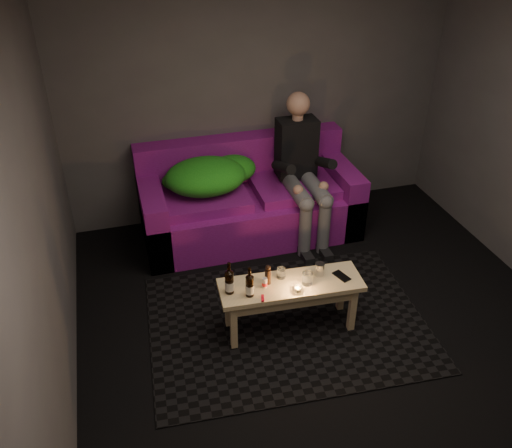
{
  "coord_description": "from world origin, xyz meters",
  "views": [
    {
      "loc": [
        -1.48,
        -2.86,
        3.12
      ],
      "look_at": [
        -0.33,
        1.18,
        0.47
      ],
      "focal_mm": 38.0,
      "sensor_mm": 36.0,
      "label": 1
    }
  ],
  "objects_px": {
    "sofa": "(248,202)",
    "coffee_table": "(291,291)",
    "beer_bottle_b": "(250,286)",
    "person": "(302,167)",
    "steel_cup": "(320,269)",
    "beer_bottle_a": "(229,282)"
  },
  "relations": [
    {
      "from": "beer_bottle_a",
      "to": "beer_bottle_b",
      "type": "bearing_deg",
      "value": -29.1
    },
    {
      "from": "beer_bottle_b",
      "to": "coffee_table",
      "type": "bearing_deg",
      "value": 9.1
    },
    {
      "from": "beer_bottle_a",
      "to": "person",
      "type": "bearing_deg",
      "value": 51.69
    },
    {
      "from": "coffee_table",
      "to": "beer_bottle_a",
      "type": "relative_size",
      "value": 4.18
    },
    {
      "from": "beer_bottle_b",
      "to": "steel_cup",
      "type": "xyz_separation_m",
      "value": [
        0.6,
        0.1,
        -0.04
      ]
    },
    {
      "from": "beer_bottle_b",
      "to": "person",
      "type": "bearing_deg",
      "value": 56.97
    },
    {
      "from": "beer_bottle_a",
      "to": "beer_bottle_b",
      "type": "xyz_separation_m",
      "value": [
        0.14,
        -0.08,
        -0.01
      ]
    },
    {
      "from": "steel_cup",
      "to": "person",
      "type": "bearing_deg",
      "value": 76.41
    },
    {
      "from": "sofa",
      "to": "beer_bottle_b",
      "type": "relative_size",
      "value": 8.47
    },
    {
      "from": "coffee_table",
      "to": "beer_bottle_b",
      "type": "distance_m",
      "value": 0.4
    },
    {
      "from": "sofa",
      "to": "coffee_table",
      "type": "bearing_deg",
      "value": -92.52
    },
    {
      "from": "sofa",
      "to": "coffee_table",
      "type": "height_order",
      "value": "sofa"
    },
    {
      "from": "sofa",
      "to": "steel_cup",
      "type": "xyz_separation_m",
      "value": [
        0.19,
        -1.5,
        0.18
      ]
    },
    {
      "from": "beer_bottle_b",
      "to": "steel_cup",
      "type": "bearing_deg",
      "value": 9.22
    },
    {
      "from": "person",
      "to": "beer_bottle_b",
      "type": "distance_m",
      "value": 1.7
    },
    {
      "from": "person",
      "to": "steel_cup",
      "type": "height_order",
      "value": "person"
    },
    {
      "from": "beer_bottle_a",
      "to": "beer_bottle_b",
      "type": "relative_size",
      "value": 1.08
    },
    {
      "from": "person",
      "to": "steel_cup",
      "type": "bearing_deg",
      "value": -103.59
    },
    {
      "from": "beer_bottle_a",
      "to": "steel_cup",
      "type": "height_order",
      "value": "beer_bottle_a"
    },
    {
      "from": "sofa",
      "to": "person",
      "type": "bearing_deg",
      "value": -19.28
    },
    {
      "from": "person",
      "to": "beer_bottle_a",
      "type": "distance_m",
      "value": 1.72
    },
    {
      "from": "sofa",
      "to": "beer_bottle_b",
      "type": "xyz_separation_m",
      "value": [
        -0.42,
        -1.6,
        0.22
      ]
    }
  ]
}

